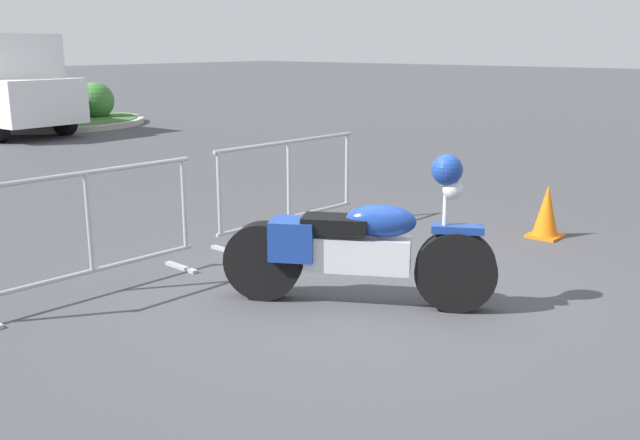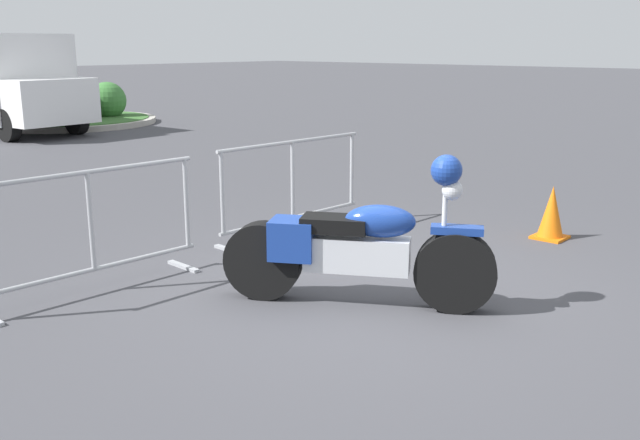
% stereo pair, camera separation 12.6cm
% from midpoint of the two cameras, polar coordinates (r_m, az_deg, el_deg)
% --- Properties ---
extents(ground_plane, '(120.00, 120.00, 0.00)m').
position_cam_midpoint_polar(ground_plane, '(6.13, 3.87, -6.08)').
color(ground_plane, '#424247').
extents(motorcycle, '(1.28, 2.03, 1.27)m').
position_cam_midpoint_polar(motorcycle, '(5.80, 3.59, -2.23)').
color(motorcycle, black).
rests_on(motorcycle, ground).
extents(crowd_barrier_near, '(2.07, 0.53, 1.07)m').
position_cam_midpoint_polar(crowd_barrier_near, '(6.36, -17.28, -0.76)').
color(crowd_barrier_near, '#9EA0A5').
rests_on(crowd_barrier_near, ground).
extents(crowd_barrier_far, '(2.07, 0.53, 1.07)m').
position_cam_midpoint_polar(crowd_barrier_far, '(7.91, -1.75, 2.68)').
color(crowd_barrier_far, '#9EA0A5').
rests_on(crowd_barrier_far, ground).
extents(planter_island, '(4.50, 4.50, 1.08)m').
position_cam_midpoint_polar(planter_island, '(20.45, -18.60, 8.06)').
color(planter_island, '#ADA89E').
rests_on(planter_island, ground).
extents(traffic_cone, '(0.34, 0.34, 0.59)m').
position_cam_midpoint_polar(traffic_cone, '(8.23, 18.46, 0.53)').
color(traffic_cone, orange).
rests_on(traffic_cone, ground).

